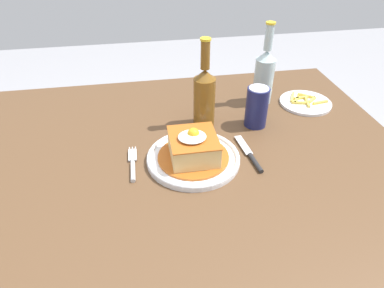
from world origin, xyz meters
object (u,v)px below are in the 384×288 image
main_plate (193,158)px  soda_can (257,107)px  fork (133,166)px  beer_bottle_amber (204,95)px  side_plate_fries (305,102)px  beer_bottle_clear (264,74)px  knife (252,157)px

main_plate → soda_can: 0.26m
main_plate → soda_can: soda_can is taller
fork → soda_can: (0.37, 0.15, 0.06)m
beer_bottle_amber → side_plate_fries: (0.36, 0.06, -0.09)m
side_plate_fries → main_plate: bearing=-150.6°
soda_can → beer_bottle_clear: 0.16m
main_plate → knife: 0.16m
fork → knife: bearing=-3.2°
side_plate_fries → knife: bearing=-136.1°
fork → soda_can: 0.41m
knife → beer_bottle_amber: beer_bottle_amber is taller
fork → beer_bottle_amber: size_ratio=0.53×
beer_bottle_amber → beer_bottle_clear: size_ratio=1.00×
knife → soda_can: soda_can is taller
beer_bottle_clear → side_plate_fries: 0.17m
main_plate → beer_bottle_clear: (0.28, 0.28, 0.09)m
beer_bottle_amber → beer_bottle_clear: (0.22, 0.11, 0.00)m
beer_bottle_amber → main_plate: bearing=-109.9°
fork → beer_bottle_clear: beer_bottle_clear is taller
soda_can → side_plate_fries: bearing=24.7°
side_plate_fries → beer_bottle_clear: bearing=163.2°
main_plate → beer_bottle_amber: size_ratio=0.92×
main_plate → side_plate_fries: size_ratio=1.44×
main_plate → knife: size_ratio=1.48×
main_plate → beer_bottle_clear: size_ratio=0.92×
knife → side_plate_fries: size_ratio=0.98×
soda_can → beer_bottle_amber: bearing=168.2°
side_plate_fries → fork: bearing=-157.5°
beer_bottle_amber → beer_bottle_clear: bearing=25.9°
fork → beer_bottle_amber: beer_bottle_amber is taller
fork → knife: (0.31, -0.02, 0.00)m
fork → beer_bottle_amber: (0.22, 0.18, 0.09)m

